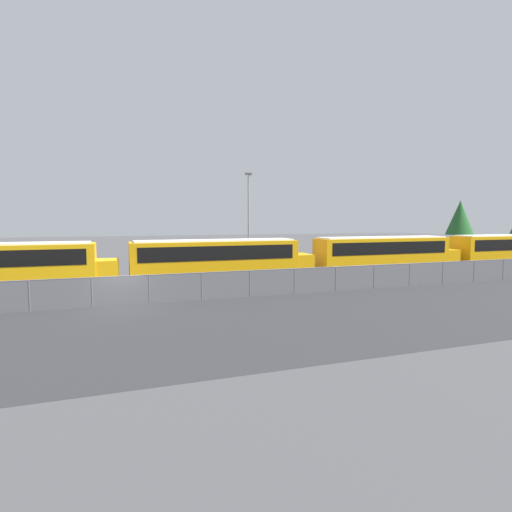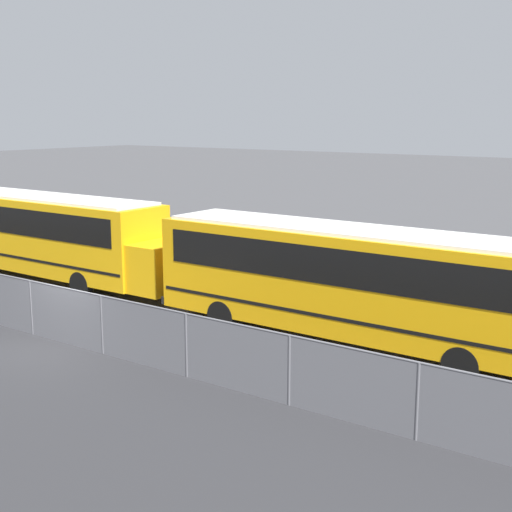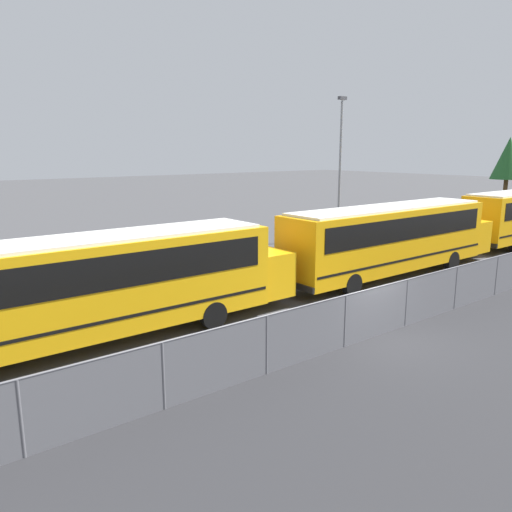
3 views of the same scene
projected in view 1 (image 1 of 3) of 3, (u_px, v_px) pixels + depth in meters
name	position (u px, v px, depth m)	size (l,w,h in m)	color
ground_plane	(122.00, 305.00, 22.46)	(200.00, 200.00, 0.00)	#424244
road_strip	(123.00, 334.00, 16.82)	(158.99, 12.00, 0.01)	#2B2B2D
fence	(121.00, 290.00, 22.38)	(125.06, 0.07, 1.67)	#9EA0A5
school_bus_4	(220.00, 259.00, 28.93)	(13.52, 2.47, 3.37)	orange
school_bus_5	(385.00, 253.00, 33.91)	(13.52, 2.47, 3.37)	orange
school_bus_6	(510.00, 249.00, 38.47)	(13.52, 2.47, 3.37)	orange
light_pole	(249.00, 218.00, 37.71)	(0.60, 0.24, 9.18)	gray
tree_1	(460.00, 218.00, 50.69)	(3.35, 3.35, 7.26)	#51381E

